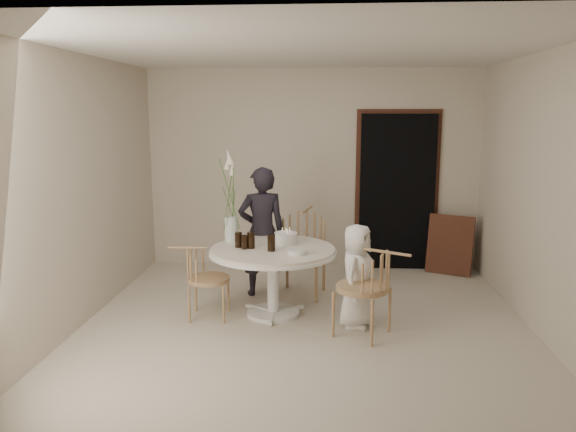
# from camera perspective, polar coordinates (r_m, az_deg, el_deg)

# --- Properties ---
(ground) EXTENTS (4.50, 4.50, 0.00)m
(ground) POSITION_cam_1_polar(r_m,az_deg,el_deg) (5.82, 1.74, -10.91)
(ground) COLOR beige
(ground) RESTS_ON ground
(room_shell) EXTENTS (4.50, 4.50, 4.50)m
(room_shell) POSITION_cam_1_polar(r_m,az_deg,el_deg) (5.44, 1.84, 5.18)
(room_shell) COLOR silver
(room_shell) RESTS_ON ground
(doorway) EXTENTS (1.00, 0.10, 2.10)m
(doorway) POSITION_cam_1_polar(r_m,az_deg,el_deg) (7.73, 11.01, 2.36)
(doorway) COLOR black
(doorway) RESTS_ON ground
(door_trim) EXTENTS (1.12, 0.03, 2.22)m
(door_trim) POSITION_cam_1_polar(r_m,az_deg,el_deg) (7.77, 10.99, 2.84)
(door_trim) COLOR #562B1D
(door_trim) RESTS_ON ground
(table) EXTENTS (1.33, 1.33, 0.73)m
(table) POSITION_cam_1_polar(r_m,az_deg,el_deg) (5.89, -1.54, -4.34)
(table) COLOR white
(table) RESTS_ON ground
(picture_frame) EXTENTS (0.61, 0.41, 0.78)m
(picture_frame) POSITION_cam_1_polar(r_m,az_deg,el_deg) (7.74, 16.13, -2.82)
(picture_frame) COLOR #562B1D
(picture_frame) RESTS_ON ground
(chair_far) EXTENTS (0.61, 0.65, 0.99)m
(chair_far) POSITION_cam_1_polar(r_m,az_deg,el_deg) (6.66, 1.63, -2.35)
(chair_far) COLOR #A7785A
(chair_far) RESTS_ON ground
(chair_right) EXTENTS (0.65, 0.64, 0.88)m
(chair_right) POSITION_cam_1_polar(r_m,az_deg,el_deg) (5.37, 8.77, -6.48)
(chair_right) COLOR #A7785A
(chair_right) RESTS_ON ground
(chair_left) EXTENTS (0.47, 0.44, 0.77)m
(chair_left) POSITION_cam_1_polar(r_m,az_deg,el_deg) (5.92, -9.11, -5.59)
(chair_left) COLOR #A7785A
(chair_left) RESTS_ON ground
(girl) EXTENTS (0.63, 0.49, 1.51)m
(girl) POSITION_cam_1_polar(r_m,az_deg,el_deg) (6.52, -2.68, -1.60)
(girl) COLOR black
(girl) RESTS_ON ground
(boy) EXTENTS (0.49, 0.59, 1.04)m
(boy) POSITION_cam_1_polar(r_m,az_deg,el_deg) (5.65, 6.99, -6.06)
(boy) COLOR white
(boy) RESTS_ON ground
(birthday_cake) EXTENTS (0.25, 0.25, 0.17)m
(birthday_cake) POSITION_cam_1_polar(r_m,az_deg,el_deg) (6.04, -0.22, -2.24)
(birthday_cake) COLOR silver
(birthday_cake) RESTS_ON table
(cola_tumbler_a) EXTENTS (0.09, 0.09, 0.14)m
(cola_tumbler_a) POSITION_cam_1_polar(r_m,az_deg,el_deg) (5.82, -4.44, -2.66)
(cola_tumbler_a) COLOR black
(cola_tumbler_a) RESTS_ON table
(cola_tumbler_b) EXTENTS (0.11, 0.11, 0.17)m
(cola_tumbler_b) POSITION_cam_1_polar(r_m,az_deg,el_deg) (5.71, -1.70, -2.73)
(cola_tumbler_b) COLOR black
(cola_tumbler_b) RESTS_ON table
(cola_tumbler_c) EXTENTS (0.08, 0.08, 0.16)m
(cola_tumbler_c) POSITION_cam_1_polar(r_m,az_deg,el_deg) (5.89, -5.06, -2.43)
(cola_tumbler_c) COLOR black
(cola_tumbler_c) RESTS_ON table
(cola_tumbler_d) EXTENTS (0.09, 0.09, 0.17)m
(cola_tumbler_d) POSITION_cam_1_polar(r_m,az_deg,el_deg) (5.83, -3.78, -2.49)
(cola_tumbler_d) COLOR black
(cola_tumbler_d) RESTS_ON table
(plate_stack) EXTENTS (0.21, 0.21, 0.05)m
(plate_stack) POSITION_cam_1_polar(r_m,az_deg,el_deg) (5.59, 0.92, -3.68)
(plate_stack) COLOR silver
(plate_stack) RESTS_ON table
(flower_vase) EXTENTS (0.15, 0.15, 1.02)m
(flower_vase) POSITION_cam_1_polar(r_m,az_deg,el_deg) (6.10, -5.84, 0.69)
(flower_vase) COLOR silver
(flower_vase) RESTS_ON table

